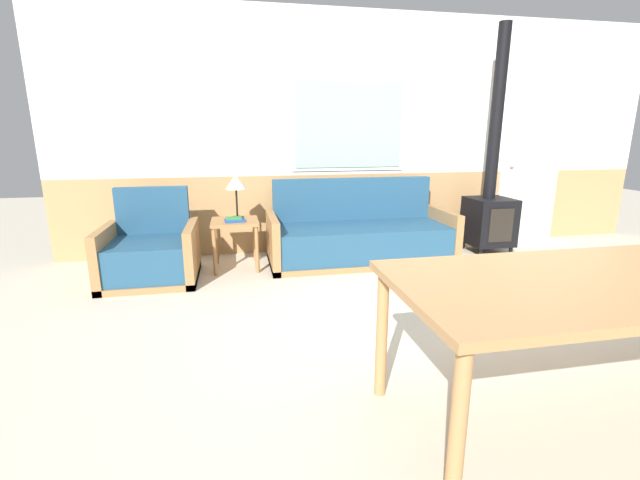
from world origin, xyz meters
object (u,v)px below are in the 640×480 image
Objects in this scene: armchair at (151,254)px; wood_stove at (491,199)px; side_table at (235,229)px; dining_table at (617,289)px; couch at (360,238)px; table_lamp at (236,184)px.

wood_stove is at bearing -3.74° from armchair.
side_table is 0.24× the size of dining_table.
couch reaches higher than side_table.
armchair reaches higher than side_table.
armchair is (-2.14, -0.22, -0.01)m from couch.
table_lamp is 0.18× the size of wood_stove.
armchair is 1.08m from table_lamp.
dining_table is at bearing -59.53° from table_lamp.
armchair is 3.66m from dining_table.
table_lamp is (0.83, 0.30, 0.62)m from armchair.
wood_stove is at bearing -0.36° from table_lamp.
couch is at bearing 98.03° from dining_table.
dining_table is 0.83× the size of wood_stove.
couch is 1.45m from table_lamp.
dining_table is at bearing -53.80° from armchair.
couch is 4.36× the size of table_lamp.
dining_table is (1.71, -2.90, -0.19)m from table_lamp.
armchair reaches higher than dining_table.
table_lamp is at bearing 179.64° from wood_stove.
wood_stove reaches higher than dining_table.
dining_table is at bearing -81.97° from couch.
side_table is at bearing -179.78° from couch.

